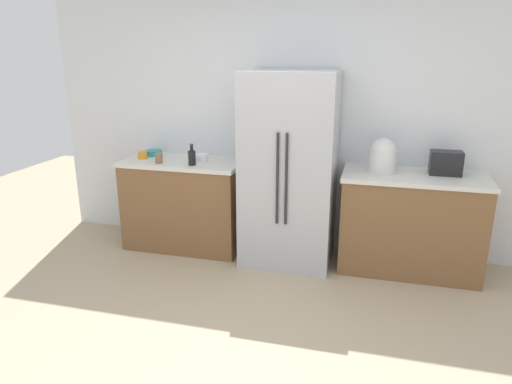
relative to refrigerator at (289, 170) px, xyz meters
The scene contains 12 objects.
ground_plane 1.87m from the refrigerator, 92.13° to the right, with size 10.32×10.32×0.00m, color tan.
kitchen_back_panel 0.70m from the refrigerator, 98.21° to the left, with size 5.16×0.10×2.97m, color silver.
counter_left 1.21m from the refrigerator, behind, with size 1.23×0.63×0.93m.
counter_right 1.23m from the refrigerator, ahead, with size 1.29×0.63×0.93m.
refrigerator is the anchor object (origin of this frame).
toaster 1.41m from the refrigerator, ahead, with size 0.27×0.17×0.21m, color black.
rice_cooker 0.87m from the refrigerator, ahead, with size 0.26×0.26×0.31m.
bottle_a 0.96m from the refrigerator, behind, with size 0.07×0.07×0.21m.
cup_a 1.55m from the refrigerator, behind, with size 0.09×0.09×0.08m, color orange.
cup_b 1.31m from the refrigerator, behind, with size 0.07×0.07×0.10m, color brown.
bowl_a 0.94m from the refrigerator, behind, with size 0.15×0.15×0.07m, color white.
bowl_b 1.53m from the refrigerator, behind, with size 0.18×0.18×0.06m, color teal.
Camera 1 is at (0.83, -2.59, 2.01)m, focal length 32.41 mm.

